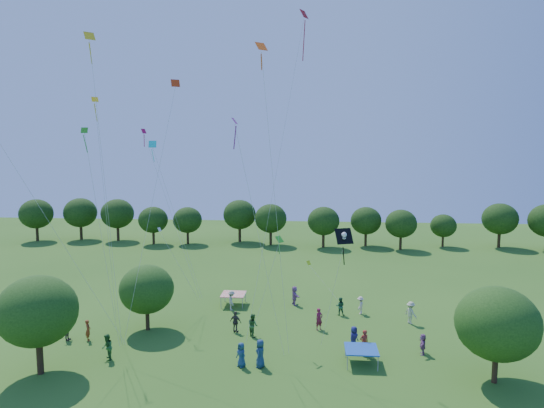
{
  "coord_description": "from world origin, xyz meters",
  "views": [
    {
      "loc": [
        2.69,
        -17.38,
        14.59
      ],
      "look_at": [
        0.0,
        14.0,
        11.0
      ],
      "focal_mm": 32.0,
      "sensor_mm": 36.0,
      "label": 1
    }
  ],
  "objects_px": {
    "near_tree_north": "(147,289)",
    "tent_blue": "(361,349)",
    "tent_red_stripe": "(233,294)",
    "pirate_kite": "(344,238)",
    "red_high_kite": "(295,70)",
    "near_tree_west": "(37,311)",
    "near_tree_east": "(497,324)"
  },
  "relations": [
    {
      "from": "near_tree_north",
      "to": "pirate_kite",
      "type": "height_order",
      "value": "pirate_kite"
    },
    {
      "from": "tent_red_stripe",
      "to": "pirate_kite",
      "type": "xyz_separation_m",
      "value": [
        9.27,
        -13.94,
        8.09
      ]
    },
    {
      "from": "near_tree_west",
      "to": "tent_blue",
      "type": "distance_m",
      "value": 21.48
    },
    {
      "from": "near_tree_north",
      "to": "tent_red_stripe",
      "type": "relative_size",
      "value": 2.43
    },
    {
      "from": "near_tree_east",
      "to": "pirate_kite",
      "type": "height_order",
      "value": "pirate_kite"
    },
    {
      "from": "pirate_kite",
      "to": "red_high_kite",
      "type": "xyz_separation_m",
      "value": [
        -3.36,
        7.75,
        11.4
      ]
    },
    {
      "from": "near_tree_west",
      "to": "near_tree_east",
      "type": "relative_size",
      "value": 1.06
    },
    {
      "from": "tent_red_stripe",
      "to": "red_high_kite",
      "type": "height_order",
      "value": "red_high_kite"
    },
    {
      "from": "near_tree_east",
      "to": "tent_blue",
      "type": "height_order",
      "value": "near_tree_east"
    },
    {
      "from": "tent_blue",
      "to": "red_high_kite",
      "type": "distance_m",
      "value": 20.8
    },
    {
      "from": "near_tree_north",
      "to": "red_high_kite",
      "type": "bearing_deg",
      "value": 2.76
    },
    {
      "from": "near_tree_west",
      "to": "pirate_kite",
      "type": "bearing_deg",
      "value": 2.7
    },
    {
      "from": "near_tree_north",
      "to": "tent_red_stripe",
      "type": "distance_m",
      "value": 9.28
    },
    {
      "from": "tent_blue",
      "to": "near_tree_north",
      "type": "bearing_deg",
      "value": 163.63
    },
    {
      "from": "near_tree_west",
      "to": "tent_red_stripe",
      "type": "height_order",
      "value": "near_tree_west"
    },
    {
      "from": "tent_red_stripe",
      "to": "red_high_kite",
      "type": "xyz_separation_m",
      "value": [
        5.91,
        -6.19,
        19.48
      ]
    },
    {
      "from": "near_tree_north",
      "to": "near_tree_east",
      "type": "xyz_separation_m",
      "value": [
        24.72,
        -6.83,
        0.45
      ]
    },
    {
      "from": "near_tree_west",
      "to": "near_tree_east",
      "type": "xyz_separation_m",
      "value": [
        29.08,
        1.27,
        -0.38
      ]
    },
    {
      "from": "near_tree_north",
      "to": "tent_blue",
      "type": "relative_size",
      "value": 2.43
    },
    {
      "from": "near_tree_north",
      "to": "pirate_kite",
      "type": "distance_m",
      "value": 17.74
    },
    {
      "from": "tent_red_stripe",
      "to": "pirate_kite",
      "type": "distance_m",
      "value": 18.59
    },
    {
      "from": "near_tree_north",
      "to": "tent_blue",
      "type": "xyz_separation_m",
      "value": [
        16.64,
        -4.89,
        -2.34
      ]
    },
    {
      "from": "near_tree_west",
      "to": "near_tree_north",
      "type": "height_order",
      "value": "near_tree_west"
    },
    {
      "from": "near_tree_west",
      "to": "near_tree_east",
      "type": "bearing_deg",
      "value": 2.5
    },
    {
      "from": "tent_red_stripe",
      "to": "pirate_kite",
      "type": "bearing_deg",
      "value": -56.39
    },
    {
      "from": "tent_blue",
      "to": "near_tree_west",
      "type": "bearing_deg",
      "value": -171.3
    },
    {
      "from": "near_tree_east",
      "to": "pirate_kite",
      "type": "relative_size",
      "value": 0.73
    },
    {
      "from": "near_tree_east",
      "to": "tent_red_stripe",
      "type": "bearing_deg",
      "value": 144.15
    },
    {
      "from": "tent_red_stripe",
      "to": "red_high_kite",
      "type": "bearing_deg",
      "value": -46.34
    },
    {
      "from": "near_tree_north",
      "to": "tent_red_stripe",
      "type": "xyz_separation_m",
      "value": [
        5.91,
        6.76,
        -2.34
      ]
    },
    {
      "from": "near_tree_west",
      "to": "tent_blue",
      "type": "xyz_separation_m",
      "value": [
        20.99,
        3.21,
        -3.18
      ]
    },
    {
      "from": "near_tree_east",
      "to": "red_high_kite",
      "type": "relative_size",
      "value": 0.26
    }
  ]
}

